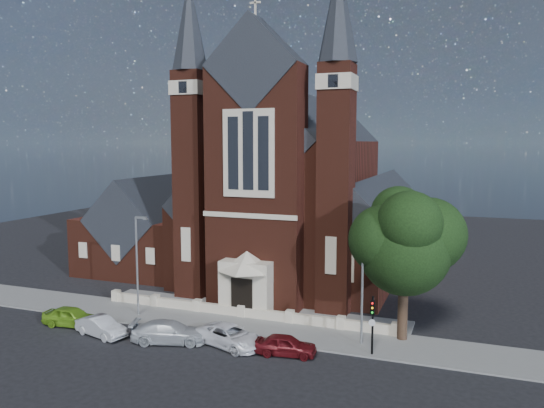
{
  "coord_description": "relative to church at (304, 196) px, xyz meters",
  "views": [
    {
      "loc": [
        16.53,
        -30.88,
        13.81
      ],
      "look_at": [
        0.48,
        12.0,
        8.53
      ],
      "focal_mm": 35.0,
      "sensor_mm": 36.0,
      "label": 1
    }
  ],
  "objects": [
    {
      "name": "parish_hall",
      "position": [
        -16.0,
        -4.94,
        -4.17
      ],
      "size": [
        12.0,
        12.2,
        10.24
      ],
      "color": "#491E13",
      "rests_on": "ground"
    },
    {
      "name": "forecourt_paving",
      "position": [
        0.0,
        -14.44,
        -8.19
      ],
      "size": [
        26.0,
        3.0,
        0.14
      ],
      "primitive_type": "cube",
      "color": "slate",
      "rests_on": "ground"
    },
    {
      "name": "pavement_strip",
      "position": [
        0.0,
        -18.44,
        -8.19
      ],
      "size": [
        60.0,
        5.0,
        0.12
      ],
      "primitive_type": "cube",
      "color": "slate",
      "rests_on": "ground"
    },
    {
      "name": "street_lamp_left",
      "position": [
        -7.91,
        -18.94,
        -3.59
      ],
      "size": [
        1.16,
        0.22,
        8.09
      ],
      "color": "gray",
      "rests_on": "ground"
    },
    {
      "name": "car_lime_van",
      "position": [
        -11.34,
        -22.76,
        -7.44
      ],
      "size": [
        4.53,
        2.18,
        1.49
      ],
      "primitive_type": "imported",
      "rotation": [
        0.0,
        0.0,
        1.67
      ],
      "color": "#6CA420",
      "rests_on": "ground"
    },
    {
      "name": "car_silver_b",
      "position": [
        -2.61,
        -23.05,
        -7.42
      ],
      "size": [
        5.64,
        3.6,
        1.52
      ],
      "primitive_type": "imported",
      "rotation": [
        0.0,
        0.0,
        1.87
      ],
      "color": "#B6BABE",
      "rests_on": "ground"
    },
    {
      "name": "car_dark_red",
      "position": [
        5.7,
        -22.31,
        -7.5
      ],
      "size": [
        4.23,
        2.18,
        1.38
      ],
      "primitive_type": "imported",
      "rotation": [
        0.0,
        0.0,
        1.71
      ],
      "color": "#5A0F14",
      "rests_on": "ground"
    },
    {
      "name": "street_tree",
      "position": [
        12.6,
        -17.23,
        -1.23
      ],
      "size": [
        6.4,
        6.6,
        10.7
      ],
      "color": "black",
      "rests_on": "ground"
    },
    {
      "name": "church",
      "position": [
        0.0,
        0.0,
        0.0
      ],
      "size": [
        20.01,
        34.9,
        29.2
      ],
      "color": "#491E13",
      "rests_on": "ground"
    },
    {
      "name": "car_silver_a",
      "position": [
        -7.86,
        -23.7,
        -7.49
      ],
      "size": [
        4.45,
        2.47,
        1.39
      ],
      "primitive_type": "imported",
      "rotation": [
        0.0,
        0.0,
        1.32
      ],
      "color": "#B0B3B8",
      "rests_on": "ground"
    },
    {
      "name": "street_lamp_right",
      "position": [
        10.09,
        -18.94,
        -3.59
      ],
      "size": [
        1.16,
        0.22,
        8.09
      ],
      "color": "gray",
      "rests_on": "ground"
    },
    {
      "name": "ground",
      "position": [
        0.0,
        -7.94,
        -8.19
      ],
      "size": [
        120.0,
        120.0,
        0.0
      ],
      "primitive_type": "plane",
      "color": "black",
      "rests_on": "ground"
    },
    {
      "name": "forecourt_wall",
      "position": [
        0.0,
        -16.44,
        -8.19
      ],
      "size": [
        24.0,
        0.4,
        0.9
      ],
      "primitive_type": "cube",
      "color": "beige",
      "rests_on": "ground"
    },
    {
      "name": "traffic_signal",
      "position": [
        11.0,
        -20.52,
        -5.6
      ],
      "size": [
        0.28,
        0.42,
        4.0
      ],
      "color": "black",
      "rests_on": "ground"
    },
    {
      "name": "car_white_suv",
      "position": [
        1.64,
        -22.19,
        -7.46
      ],
      "size": [
        5.68,
        3.96,
        1.44
      ],
      "primitive_type": "imported",
      "rotation": [
        0.0,
        0.0,
        1.24
      ],
      "color": "white",
      "rests_on": "ground"
    }
  ]
}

